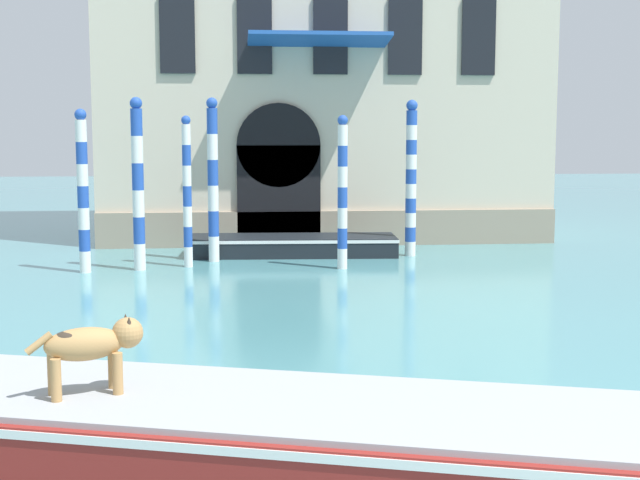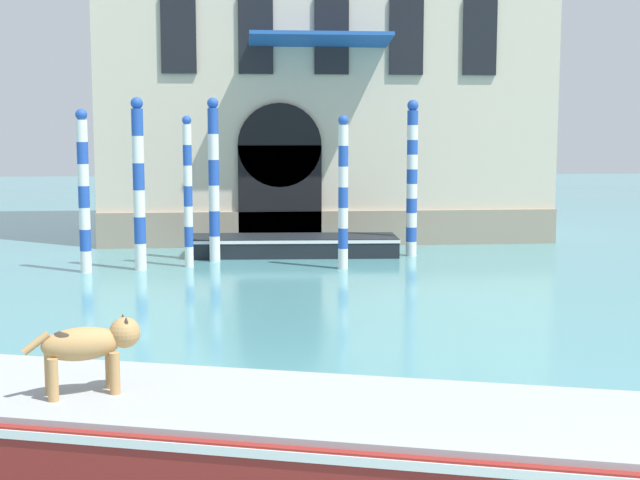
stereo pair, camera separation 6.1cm
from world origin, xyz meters
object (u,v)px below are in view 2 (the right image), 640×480
mooring_pole_5 (188,191)px  boat_foreground (325,436)px  boat_moored_near_palazzo (293,245)px  mooring_pole_2 (412,178)px  mooring_pole_0 (343,192)px  mooring_pole_1 (139,184)px  mooring_pole_4 (84,191)px  dog_on_deck (90,344)px  mooring_pole_3 (214,179)px

mooring_pole_5 → boat_foreground: bearing=-81.5°
boat_foreground → mooring_pole_5: mooring_pole_5 is taller
boat_moored_near_palazzo → mooring_pole_5: size_ratio=1.54×
mooring_pole_2 → mooring_pole_0: bearing=-135.6°
mooring_pole_1 → mooring_pole_2: (6.70, 1.71, 0.01)m
mooring_pole_4 → mooring_pole_5: size_ratio=1.04×
boat_moored_near_palazzo → mooring_pole_1: size_ratio=1.38×
boat_foreground → mooring_pole_5: bearing=116.0°
mooring_pole_5 → mooring_pole_0: bearing=-10.1°
dog_on_deck → mooring_pole_2: mooring_pole_2 is taller
dog_on_deck → mooring_pole_2: 15.06m
boat_moored_near_palazzo → mooring_pole_1: (-3.67, -2.13, 1.75)m
mooring_pole_1 → mooring_pole_0: bearing=-3.2°
mooring_pole_1 → mooring_pole_5: bearing=19.0°
dog_on_deck → mooring_pole_2: size_ratio=0.27×
mooring_pole_0 → mooring_pole_1: bearing=176.8°
mooring_pole_4 → mooring_pole_2: bearing=13.8°
mooring_pole_4 → mooring_pole_5: (2.30, 0.62, -0.07)m
mooring_pole_0 → mooring_pole_5: bearing=169.9°
dog_on_deck → boat_moored_near_palazzo: size_ratio=0.20×
boat_moored_near_palazzo → mooring_pole_3: size_ratio=1.37×
mooring_pole_0 → dog_on_deck: bearing=-108.2°
boat_foreground → boat_moored_near_palazzo: boat_foreground is taller
boat_foreground → boat_moored_near_palazzo: 14.80m
boat_moored_near_palazzo → mooring_pole_4: size_ratio=1.48×
dog_on_deck → mooring_pole_2: bearing=48.7°
boat_foreground → boat_moored_near_palazzo: size_ratio=1.69×
boat_foreground → mooring_pole_3: (-1.36, 13.85, 1.66)m
mooring_pole_0 → mooring_pole_5: mooring_pole_0 is taller
dog_on_deck → mooring_pole_3: size_ratio=0.27×
mooring_pole_5 → boat_moored_near_palazzo: bearing=34.2°
boat_moored_near_palazzo → boat_foreground: bearing=-89.4°
mooring_pole_0 → mooring_pole_2: size_ratio=0.90×
mooring_pole_0 → mooring_pole_5: size_ratio=1.00×
boat_foreground → dog_on_deck: size_ratio=8.49×
mooring_pole_0 → mooring_pole_3: (-3.01, 1.46, 0.22)m
mooring_pole_1 → mooring_pole_4: mooring_pole_1 is taller
dog_on_deck → boat_moored_near_palazzo: (2.87, 14.26, -0.92)m
mooring_pole_0 → mooring_pole_3: mooring_pole_3 is taller
mooring_pole_2 → mooring_pole_4: size_ratio=1.08×
boat_foreground → boat_moored_near_palazzo: bearing=105.0°
boat_moored_near_palazzo → mooring_pole_3: mooring_pole_3 is taller
mooring_pole_4 → mooring_pole_3: bearing=26.5°
dog_on_deck → mooring_pole_5: size_ratio=0.31×
boat_foreground → dog_on_deck: dog_on_deck is taller
mooring_pole_2 → boat_foreground: bearing=-104.3°
boat_moored_near_palazzo → mooring_pole_0: 3.03m
boat_moored_near_palazzo → mooring_pole_5: 3.48m
boat_moored_near_palazzo → mooring_pole_2: (3.03, -0.43, 1.75)m
mooring_pole_1 → boat_foreground: bearing=-76.5°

